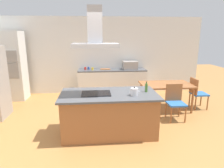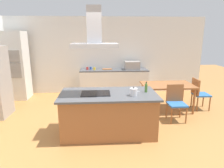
{
  "view_description": "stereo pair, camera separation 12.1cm",
  "coord_description": "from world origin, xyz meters",
  "px_view_note": "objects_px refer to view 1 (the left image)",
  "views": [
    {
      "loc": [
        -0.3,
        -4.0,
        2.11
      ],
      "look_at": [
        0.1,
        0.4,
        1.0
      ],
      "focal_mm": 32.02,
      "sensor_mm": 36.0,
      "label": 1
    },
    {
      "loc": [
        -0.18,
        -4.01,
        2.11
      ],
      "look_at": [
        0.1,
        0.4,
        1.0
      ],
      "focal_mm": 32.02,
      "sensor_mm": 36.0,
      "label": 2
    }
  ],
  "objects_px": {
    "olive_oil_bottle": "(146,88)",
    "range_hood": "(95,34)",
    "wall_oven_stack": "(13,66)",
    "chair_facing_island": "(175,100)",
    "dining_table": "(166,87)",
    "tea_kettle": "(134,92)",
    "coffee_mug_yellow": "(93,69)",
    "coffee_mug_red": "(85,68)",
    "cooktop": "(96,93)",
    "countertop_microwave": "(130,65)",
    "cutting_board": "(105,69)",
    "chair_at_right_end": "(197,91)",
    "coffee_mug_blue": "(89,68)"
  },
  "relations": [
    {
      "from": "coffee_mug_yellow",
      "to": "chair_facing_island",
      "type": "xyz_separation_m",
      "value": [
        2.06,
        -2.23,
        -0.44
      ]
    },
    {
      "from": "wall_oven_stack",
      "to": "chair_facing_island",
      "type": "relative_size",
      "value": 2.47
    },
    {
      "from": "wall_oven_stack",
      "to": "chair_at_right_end",
      "type": "height_order",
      "value": "wall_oven_stack"
    },
    {
      "from": "olive_oil_bottle",
      "to": "coffee_mug_yellow",
      "type": "xyz_separation_m",
      "value": [
        -1.16,
        2.8,
        -0.05
      ]
    },
    {
      "from": "coffee_mug_red",
      "to": "chair_facing_island",
      "type": "xyz_separation_m",
      "value": [
        2.31,
        -2.31,
        -0.44
      ]
    },
    {
      "from": "coffee_mug_blue",
      "to": "wall_oven_stack",
      "type": "relative_size",
      "value": 0.04
    },
    {
      "from": "olive_oil_bottle",
      "to": "range_hood",
      "type": "relative_size",
      "value": 0.25
    },
    {
      "from": "chair_at_right_end",
      "to": "coffee_mug_red",
      "type": "bearing_deg",
      "value": 152.97
    },
    {
      "from": "olive_oil_bottle",
      "to": "coffee_mug_red",
      "type": "bearing_deg",
      "value": 116.07
    },
    {
      "from": "countertop_microwave",
      "to": "cooktop",
      "type": "bearing_deg",
      "value": -113.17
    },
    {
      "from": "coffee_mug_red",
      "to": "olive_oil_bottle",
      "type": "bearing_deg",
      "value": -63.93
    },
    {
      "from": "coffee_mug_blue",
      "to": "chair_facing_island",
      "type": "bearing_deg",
      "value": -46.85
    },
    {
      "from": "olive_oil_bottle",
      "to": "chair_facing_island",
      "type": "relative_size",
      "value": 0.25
    },
    {
      "from": "coffee_mug_yellow",
      "to": "dining_table",
      "type": "bearing_deg",
      "value": -37.24
    },
    {
      "from": "countertop_microwave",
      "to": "wall_oven_stack",
      "type": "xyz_separation_m",
      "value": [
        -3.86,
        -0.23,
        0.06
      ]
    },
    {
      "from": "chair_at_right_end",
      "to": "range_hood",
      "type": "distance_m",
      "value": 3.54
    },
    {
      "from": "cooktop",
      "to": "chair_at_right_end",
      "type": "bearing_deg",
      "value": 23.7
    },
    {
      "from": "coffee_mug_yellow",
      "to": "olive_oil_bottle",
      "type": "bearing_deg",
      "value": -67.52
    },
    {
      "from": "cooktop",
      "to": "dining_table",
      "type": "height_order",
      "value": "cooktop"
    },
    {
      "from": "dining_table",
      "to": "cooktop",
      "type": "bearing_deg",
      "value": -147.29
    },
    {
      "from": "cooktop",
      "to": "olive_oil_bottle",
      "type": "bearing_deg",
      "value": 2.07
    },
    {
      "from": "countertop_microwave",
      "to": "dining_table",
      "type": "xyz_separation_m",
      "value": [
        0.74,
        -1.61,
        -0.37
      ]
    },
    {
      "from": "coffee_mug_red",
      "to": "cutting_board",
      "type": "height_order",
      "value": "coffee_mug_red"
    },
    {
      "from": "olive_oil_bottle",
      "to": "chair_facing_island",
      "type": "bearing_deg",
      "value": 32.03
    },
    {
      "from": "tea_kettle",
      "to": "coffee_mug_blue",
      "type": "relative_size",
      "value": 2.3
    },
    {
      "from": "range_hood",
      "to": "olive_oil_bottle",
      "type": "bearing_deg",
      "value": 2.07
    },
    {
      "from": "coffee_mug_red",
      "to": "coffee_mug_blue",
      "type": "xyz_separation_m",
      "value": [
        0.11,
        0.03,
        0.0
      ]
    },
    {
      "from": "dining_table",
      "to": "range_hood",
      "type": "bearing_deg",
      "value": -147.29
    },
    {
      "from": "wall_oven_stack",
      "to": "cutting_board",
      "type": "bearing_deg",
      "value": 5.41
    },
    {
      "from": "cutting_board",
      "to": "range_hood",
      "type": "bearing_deg",
      "value": -97.05
    },
    {
      "from": "tea_kettle",
      "to": "chair_facing_island",
      "type": "xyz_separation_m",
      "value": [
        1.21,
        0.79,
        -0.47
      ]
    },
    {
      "from": "wall_oven_stack",
      "to": "tea_kettle",
      "type": "bearing_deg",
      "value": -39.76
    },
    {
      "from": "coffee_mug_red",
      "to": "chair_at_right_end",
      "type": "distance_m",
      "value": 3.65
    },
    {
      "from": "coffee_mug_yellow",
      "to": "chair_facing_island",
      "type": "distance_m",
      "value": 3.07
    },
    {
      "from": "tea_kettle",
      "to": "coffee_mug_yellow",
      "type": "distance_m",
      "value": 3.14
    },
    {
      "from": "olive_oil_bottle",
      "to": "wall_oven_stack",
      "type": "height_order",
      "value": "wall_oven_stack"
    },
    {
      "from": "coffee_mug_yellow",
      "to": "coffee_mug_red",
      "type": "bearing_deg",
      "value": 162.38
    },
    {
      "from": "dining_table",
      "to": "coffee_mug_yellow",
      "type": "bearing_deg",
      "value": 142.76
    },
    {
      "from": "countertop_microwave",
      "to": "wall_oven_stack",
      "type": "bearing_deg",
      "value": -176.54
    },
    {
      "from": "dining_table",
      "to": "chair_at_right_end",
      "type": "height_order",
      "value": "chair_at_right_end"
    },
    {
      "from": "olive_oil_bottle",
      "to": "cooktop",
      "type": "bearing_deg",
      "value": -177.93
    },
    {
      "from": "coffee_mug_yellow",
      "to": "chair_facing_island",
      "type": "relative_size",
      "value": 0.1
    },
    {
      "from": "coffee_mug_red",
      "to": "chair_at_right_end",
      "type": "relative_size",
      "value": 0.1
    },
    {
      "from": "countertop_microwave",
      "to": "dining_table",
      "type": "relative_size",
      "value": 0.36
    },
    {
      "from": "countertop_microwave",
      "to": "cutting_board",
      "type": "height_order",
      "value": "countertop_microwave"
    },
    {
      "from": "cooktop",
      "to": "countertop_microwave",
      "type": "xyz_separation_m",
      "value": [
        1.23,
        2.88,
        0.13
      ]
    },
    {
      "from": "olive_oil_bottle",
      "to": "coffee_mug_yellow",
      "type": "height_order",
      "value": "olive_oil_bottle"
    },
    {
      "from": "cooktop",
      "to": "range_hood",
      "type": "distance_m",
      "value": 1.2
    },
    {
      "from": "countertop_microwave",
      "to": "wall_oven_stack",
      "type": "distance_m",
      "value": 3.87
    },
    {
      "from": "cutting_board",
      "to": "cooktop",
      "type": "bearing_deg",
      "value": -97.05
    }
  ]
}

